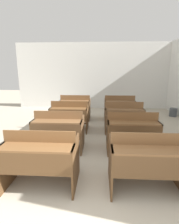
% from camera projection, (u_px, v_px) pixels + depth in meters
% --- Properties ---
extents(wall_back, '(7.17, 0.06, 3.04)m').
position_uv_depth(wall_back, '(92.00, 76.00, 8.26)').
color(wall_back, silver).
rests_on(wall_back, ground_plane).
extents(bench_front_left, '(1.08, 0.75, 0.91)m').
position_uv_depth(bench_front_left, '(41.00, 157.00, 2.67)').
color(bench_front_left, brown).
rests_on(bench_front_left, ground_plane).
extents(bench_front_right, '(1.08, 0.75, 0.91)m').
position_uv_depth(bench_front_right, '(147.00, 160.00, 2.58)').
color(bench_front_right, brown).
rests_on(bench_front_right, ground_plane).
extents(bench_second_left, '(1.08, 0.75, 0.91)m').
position_uv_depth(bench_second_left, '(59.00, 129.00, 3.93)').
color(bench_second_left, brown).
rests_on(bench_second_left, ground_plane).
extents(bench_second_right, '(1.08, 0.75, 0.91)m').
position_uv_depth(bench_second_right, '(132.00, 131.00, 3.84)').
color(bench_second_right, brown).
rests_on(bench_second_right, ground_plane).
extents(bench_third_left, '(1.08, 0.75, 0.91)m').
position_uv_depth(bench_third_left, '(70.00, 115.00, 5.19)').
color(bench_third_left, '#54371E').
rests_on(bench_third_left, ground_plane).
extents(bench_third_right, '(1.08, 0.75, 0.91)m').
position_uv_depth(bench_third_right, '(124.00, 116.00, 5.07)').
color(bench_third_right, brown).
rests_on(bench_third_right, ground_plane).
extents(bench_back_left, '(1.08, 0.75, 0.91)m').
position_uv_depth(bench_back_left, '(75.00, 107.00, 6.44)').
color(bench_back_left, brown).
rests_on(bench_back_left, ground_plane).
extents(bench_back_right, '(1.08, 0.75, 0.91)m').
position_uv_depth(bench_back_right, '(119.00, 107.00, 6.36)').
color(bench_back_right, brown).
rests_on(bench_back_right, ground_plane).
extents(wastepaper_bin, '(0.28, 0.28, 0.33)m').
position_uv_depth(wastepaper_bin, '(173.00, 112.00, 6.92)').
color(wastepaper_bin, '#474C51').
rests_on(wastepaper_bin, ground_plane).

